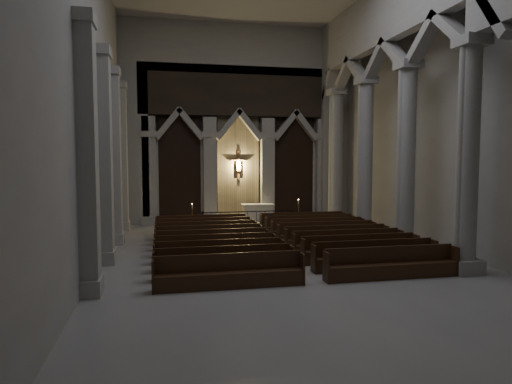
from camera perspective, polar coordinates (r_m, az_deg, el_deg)
room at (r=17.27m, az=4.51°, el=16.41°), size 24.00×24.10×12.00m
sanctuary_wall at (r=28.27m, az=-2.16°, el=9.68°), size 14.00×0.77×12.00m
right_arcade at (r=20.66m, az=18.74°, el=14.83°), size 1.00×24.00×12.00m
left_pilasters at (r=19.82m, az=-17.72°, el=3.91°), size 0.60×13.00×8.03m
sanctuary_step at (r=27.51m, az=-1.80°, el=-3.83°), size 8.50×2.60×0.15m
altar at (r=27.94m, az=0.20°, el=-2.51°), size 1.96×0.78×0.99m
altar_rail at (r=25.54m, az=-1.05°, el=-3.11°), size 5.16×0.09×1.01m
candle_stand_left at (r=25.38m, az=-7.96°, el=-3.82°), size 0.25×0.25×1.46m
candle_stand_right at (r=26.60m, az=5.33°, el=-3.36°), size 0.27×0.27×1.58m
pews at (r=19.36m, az=2.54°, el=-6.52°), size 10.06×10.15×1.04m
worshipper at (r=23.83m, az=1.89°, el=-3.96°), size 0.45×0.36×1.09m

